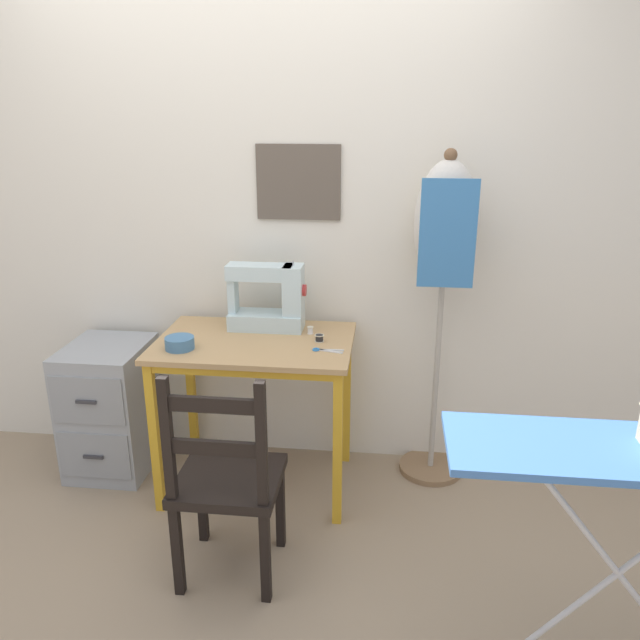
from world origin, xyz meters
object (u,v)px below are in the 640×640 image
Objects in this scene: filing_cabinet at (111,407)px; dress_form at (445,247)px; wooden_chair at (227,482)px; ironing_board at (639,463)px; sewing_machine at (271,299)px; scissors at (323,350)px; fabric_bowl at (180,343)px; thread_spool_near_machine at (310,330)px; thread_spool_mid_table at (319,338)px.

filing_cabinet is 1.85m from dress_form.
wooden_chair reaches higher than ironing_board.
wooden_chair is (-0.03, -0.81, -0.49)m from sewing_machine.
ironing_board is (1.02, -0.88, 0.04)m from scissors.
filing_cabinet is at bearing -174.12° from sewing_machine.
filing_cabinet is 2.43m from ironing_board.
sewing_machine reaches higher than fabric_bowl.
sewing_machine reaches higher than thread_spool_near_machine.
scissors is at bearing -75.23° from thread_spool_mid_table.
sewing_machine is 1.74m from ironing_board.
ironing_board is at bearing -43.42° from thread_spool_mid_table.
sewing_machine is 0.24m from thread_spool_near_machine.
thread_spool_mid_table is 1.17m from filing_cabinet.
ironing_board is at bearing -40.81° from scissors.
wooden_chair is at bearing -113.23° from thread_spool_mid_table.
sewing_machine is 0.56× the size of filing_cabinet.
sewing_machine is 1.02m from filing_cabinet.
fabric_bowl reaches higher than filing_cabinet.
dress_form is at bearing 112.49° from ironing_board.
thread_spool_mid_table is 1.45m from ironing_board.
dress_form is at bearing 3.23° from sewing_machine.
thread_spool_mid_table is (0.61, 0.16, -0.01)m from fabric_bowl.
sewing_machine is at bearing 149.20° from thread_spool_mid_table.
dress_form is (0.61, 0.10, 0.39)m from thread_spool_near_machine.
wooden_chair is 1.36× the size of filing_cabinet.
fabric_bowl reaches higher than thread_spool_mid_table.
filing_cabinet is (-0.80, 0.72, -0.09)m from wooden_chair.
fabric_bowl is 0.08× the size of dress_form.
ironing_board is at bearing -44.59° from thread_spool_near_machine.
thread_spool_mid_table reaches higher than scissors.
sewing_machine is 8.54× the size of thread_spool_mid_table.
wooden_chair is at bearing 165.84° from ironing_board.
wooden_chair reaches higher than thread_spool_mid_table.
thread_spool_mid_table is 0.71m from dress_form.
scissors is 1.35m from ironing_board.
fabric_bowl reaches higher than scissors.
fabric_bowl is at bearing 153.38° from ironing_board.
thread_spool_near_machine reaches higher than filing_cabinet.
fabric_bowl is 2.97× the size of thread_spool_mid_table.
scissors is at bearing -9.08° from filing_cabinet.
thread_spool_near_machine is 0.03× the size of ironing_board.
dress_form is 1.46× the size of ironing_board.
scissors is 0.21× the size of filing_cabinet.
thread_spool_mid_table is (0.25, -0.15, -0.13)m from sewing_machine.
ironing_board is (0.49, -1.19, -0.37)m from dress_form.
ironing_board reaches higher than thread_spool_near_machine.
sewing_machine is at bearing -176.77° from dress_form.
dress_form reaches higher than ironing_board.
sewing_machine is 2.65× the size of scissors.
dress_form is at bearing 19.35° from thread_spool_mid_table.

